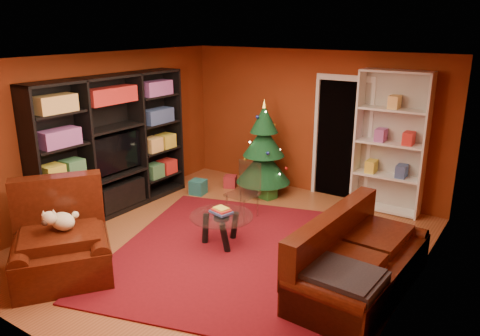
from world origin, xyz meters
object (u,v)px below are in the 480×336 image
Objects in this scene: gift_box_green at (268,192)px; christmas_tree at (264,148)px; gift_box_teal at (198,187)px; sofa at (362,255)px; media_unit at (113,145)px; acrylic_chair at (242,194)px; coffee_table at (222,230)px; white_bookshelf at (390,143)px; gift_box_red at (230,181)px; armchair at (61,241)px; dog at (63,221)px; rug at (233,252)px.

christmas_tree is at bearing 138.31° from gift_box_green.
sofa is (3.64, -1.48, 0.33)m from gift_box_teal.
media_unit is 4.35m from sofa.
media_unit is at bearing -151.51° from acrylic_chair.
christmas_tree is at bearing 53.30° from sofa.
coffee_table is at bearing -1.41° from media_unit.
white_bookshelf is at bearing 17.82° from gift_box_green.
gift_box_green reaches higher than gift_box_red.
gift_box_teal is 1.44m from acrylic_chair.
sofa is at bearing -39.32° from gift_box_green.
christmas_tree is at bearing -169.91° from white_bookshelf.
armchair reaches higher than dog.
white_bookshelf is 2.77m from sofa.
armchair is at bearing -97.48° from christmas_tree.
armchair is (-2.67, -4.38, -0.69)m from white_bookshelf.
dog is at bearing -122.81° from white_bookshelf.
rug is at bearing -115.91° from white_bookshelf.
white_bookshelf is 2.86× the size of acrylic_chair.
white_bookshelf reaches higher than dog.
rug is 2.26m from dog.
christmas_tree is at bearing 110.87° from acrylic_chair.
coffee_table is at bearing -74.08° from christmas_tree.
gift_box_green is at bearing 24.81° from dog.
gift_box_red is 3.86m from dog.
gift_box_teal is at bearing -156.35° from gift_box_green.
christmas_tree is 2.12× the size of acrylic_chair.
gift_box_red is 0.56× the size of dog.
acrylic_chair reaches higher than coffee_table.
sofa is (4.29, -0.12, -0.67)m from media_unit.
acrylic_chair is at bearing -138.40° from white_bookshelf.
acrylic_chair is (-1.80, -1.65, -0.75)m from white_bookshelf.
christmas_tree is (1.62, 2.09, -0.27)m from media_unit.
white_bookshelf reaches higher than armchair.
gift_box_red is 2.46m from coffee_table.
media_unit is 2.82m from gift_box_green.
rug is 2.59m from christmas_tree.
armchair is 3.07× the size of dog.
sofa is 2.55× the size of acrylic_chair.
gift_box_teal is (0.65, 1.37, -0.99)m from media_unit.
media_unit is 1.37× the size of sofa.
gift_box_green is at bearing 46.36° from media_unit.
gift_box_teal is at bearing 70.65° from sofa.
rug is 2.19m from gift_box_green.
gift_box_teal reaches higher than gift_box_green.
gift_box_green reaches higher than rug.
media_unit is at bearing -115.06° from gift_box_red.
sofa reaches higher than gift_box_red.
sofa is (2.45, -2.01, 0.34)m from gift_box_green.
gift_box_green is (1.84, 1.89, -1.00)m from media_unit.
gift_box_teal is 3.29m from armchair.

